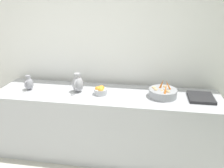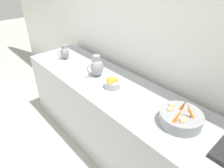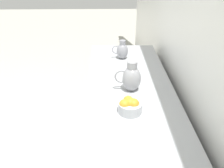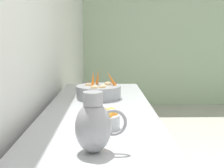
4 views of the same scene
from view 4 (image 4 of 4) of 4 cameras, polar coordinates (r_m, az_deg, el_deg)
The scene contains 5 objects.
tile_wall_left at distance 2.08m, azimuth -16.02°, elevation 12.19°, with size 0.10×8.35×3.00m, color white.
vegetable_colander at distance 2.26m, azimuth -2.65°, elevation -1.50°, with size 0.35×0.35×0.23m.
orange_bowl at distance 1.50m, azimuth -1.61°, elevation -6.93°, with size 0.17×0.17×0.11m.
metal_pitcher_tall at distance 1.18m, azimuth -3.61°, elevation -8.21°, with size 0.21×0.15×0.25m.
counter_sink_basin at distance 2.73m, azimuth -2.57°, elevation -0.50°, with size 0.34×0.30×0.04m, color #232326.
Camera 4 is at (-1.43, -1.25, 1.37)m, focal length 45.93 mm.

